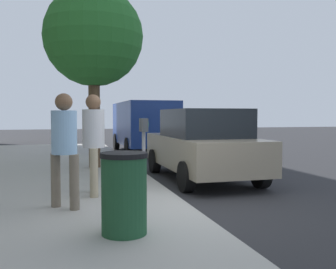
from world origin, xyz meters
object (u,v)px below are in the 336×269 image
(pedestrian_at_meter, at_px, (94,135))
(pedestrian_bystander, at_px, (64,140))
(trash_bin, at_px, (124,193))
(parked_sedan_near, at_px, (202,144))
(parked_van_far, at_px, (143,124))
(parking_meter, at_px, (144,139))
(street_tree, at_px, (94,38))

(pedestrian_at_meter, xyz_separation_m, pedestrian_bystander, (-0.89, 0.52, -0.03))
(trash_bin, bearing_deg, parked_sedan_near, -31.69)
(pedestrian_at_meter, distance_m, parked_van_far, 9.56)
(pedestrian_bystander, height_order, parked_sedan_near, pedestrian_bystander)
(parked_sedan_near, bearing_deg, parking_meter, 132.18)
(parked_sedan_near, xyz_separation_m, street_tree, (1.94, 2.51, 2.89))
(pedestrian_bystander, xyz_separation_m, street_tree, (4.67, -0.82, 2.56))
(parked_van_far, bearing_deg, parked_sedan_near, -180.00)
(parking_meter, bearing_deg, street_tree, 10.48)
(street_tree, height_order, trash_bin, street_tree)
(parking_meter, xyz_separation_m, trash_bin, (-2.59, 0.79, -0.51))
(parked_van_far, bearing_deg, parking_meter, 168.41)
(parked_van_far, distance_m, trash_bin, 11.87)
(parked_sedan_near, bearing_deg, street_tree, 52.21)
(pedestrian_bystander, bearing_deg, parking_meter, -10.43)
(parking_meter, bearing_deg, parked_sedan_near, -47.82)
(parking_meter, xyz_separation_m, street_tree, (3.61, 0.67, 2.62))
(pedestrian_at_meter, bearing_deg, street_tree, 89.20)
(parked_van_far, distance_m, street_tree, 6.43)
(parked_sedan_near, bearing_deg, trash_bin, 148.31)
(pedestrian_bystander, xyz_separation_m, parked_van_far, (10.03, -3.33, 0.03))
(pedestrian_bystander, relative_size, trash_bin, 1.79)
(trash_bin, bearing_deg, parking_meter, -16.90)
(parking_meter, xyz_separation_m, pedestrian_bystander, (-1.06, 1.49, 0.06))
(parking_meter, bearing_deg, pedestrian_bystander, 125.40)
(parking_meter, xyz_separation_m, parked_sedan_near, (1.67, -1.84, -0.27))
(pedestrian_bystander, bearing_deg, parked_van_far, 25.81)
(pedestrian_bystander, height_order, parked_van_far, parked_van_far)
(street_tree, relative_size, trash_bin, 5.00)
(pedestrian_bystander, relative_size, parked_van_far, 0.35)
(parking_meter, relative_size, street_tree, 0.28)
(pedestrian_bystander, height_order, trash_bin, pedestrian_bystander)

